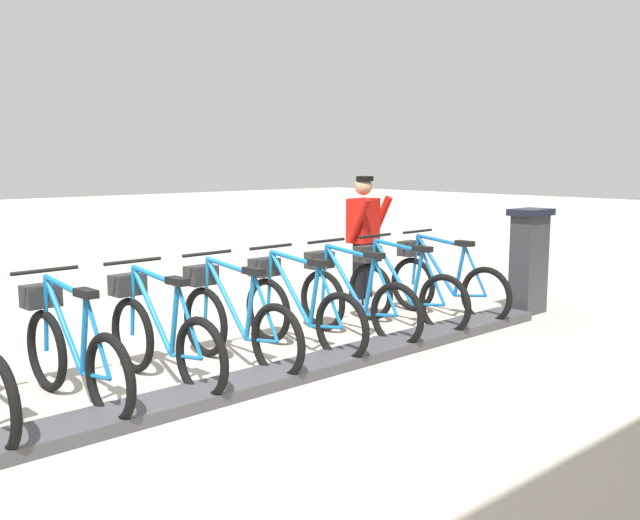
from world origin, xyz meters
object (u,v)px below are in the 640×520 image
(payment_kiosk, at_px, (529,259))
(bike_docked_5, at_px, (159,334))
(bike_docked_6, at_px, (71,350))
(bike_docked_1, at_px, (401,289))
(bike_docked_3, at_px, (298,308))
(bike_docked_0, at_px, (443,281))
(bike_docked_2, at_px, (353,298))
(worker_near_rack, at_px, (364,236))
(bike_docked_4, at_px, (234,320))

(payment_kiosk, distance_m, bike_docked_5, 4.78)
(bike_docked_5, height_order, bike_docked_6, same)
(bike_docked_1, relative_size, bike_docked_5, 1.00)
(bike_docked_3, bearing_deg, bike_docked_5, 90.00)
(bike_docked_5, bearing_deg, bike_docked_3, -90.00)
(bike_docked_1, bearing_deg, bike_docked_5, 90.00)
(payment_kiosk, bearing_deg, bike_docked_3, 79.93)
(bike_docked_0, bearing_deg, bike_docked_2, 90.00)
(bike_docked_1, bearing_deg, bike_docked_0, -90.00)
(bike_docked_6, relative_size, worker_near_rack, 1.04)
(bike_docked_2, relative_size, worker_near_rack, 1.04)
(bike_docked_4, bearing_deg, bike_docked_3, -90.00)
(bike_docked_1, relative_size, bike_docked_2, 1.00)
(bike_docked_5, bearing_deg, bike_docked_0, -90.00)
(bike_docked_5, xyz_separation_m, worker_near_rack, (1.10, -3.57, 0.48))
(bike_docked_1, bearing_deg, worker_near_rack, -25.87)
(bike_docked_2, bearing_deg, bike_docked_4, 90.00)
(payment_kiosk, xyz_separation_m, bike_docked_1, (0.57, 1.70, -0.24))
(bike_docked_1, height_order, worker_near_rack, worker_near_rack)
(bike_docked_1, bearing_deg, bike_docked_6, 90.00)
(payment_kiosk, distance_m, bike_docked_2, 2.54)
(bike_docked_4, xyz_separation_m, worker_near_rack, (1.10, -2.81, 0.48))
(worker_near_rack, bearing_deg, bike_docked_3, 118.18)
(bike_docked_2, height_order, worker_near_rack, worker_near_rack)
(payment_kiosk, height_order, bike_docked_0, payment_kiosk)
(bike_docked_0, xyz_separation_m, bike_docked_5, (0.00, 3.80, 0.00))
(bike_docked_0, relative_size, bike_docked_1, 1.00)
(bike_docked_2, distance_m, bike_docked_3, 0.76)
(payment_kiosk, height_order, bike_docked_4, payment_kiosk)
(payment_kiosk, bearing_deg, bike_docked_5, 83.12)
(bike_docked_3, distance_m, worker_near_rack, 2.38)
(bike_docked_6, height_order, worker_near_rack, worker_near_rack)
(bike_docked_0, distance_m, bike_docked_4, 3.04)
(bike_docked_0, xyz_separation_m, bike_docked_3, (0.00, 2.28, 0.00))
(bike_docked_3, relative_size, bike_docked_5, 1.00)
(bike_docked_3, xyz_separation_m, bike_docked_6, (0.00, 2.28, 0.00))
(bike_docked_4, height_order, worker_near_rack, worker_near_rack)
(bike_docked_1, bearing_deg, bike_docked_4, 90.00)
(bike_docked_5, bearing_deg, bike_docked_6, 90.00)
(payment_kiosk, relative_size, bike_docked_1, 0.74)
(bike_docked_0, height_order, bike_docked_4, same)
(payment_kiosk, distance_m, bike_docked_3, 3.28)
(worker_near_rack, bearing_deg, bike_docked_5, 107.11)
(bike_docked_0, height_order, bike_docked_6, same)
(bike_docked_0, bearing_deg, bike_docked_3, 90.00)
(bike_docked_1, distance_m, bike_docked_3, 1.52)
(payment_kiosk, xyz_separation_m, bike_docked_4, (0.57, 3.98, -0.24))
(payment_kiosk, xyz_separation_m, bike_docked_5, (0.57, 4.74, -0.24))
(bike_docked_0, xyz_separation_m, bike_docked_6, (0.00, 4.56, 0.00))
(bike_docked_2, bearing_deg, bike_docked_6, 90.00)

